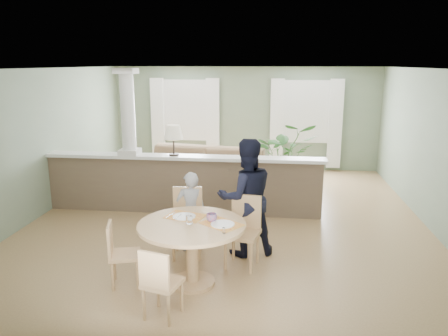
# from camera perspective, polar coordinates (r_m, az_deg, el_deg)

# --- Properties ---
(ground) EXTENTS (8.00, 8.00, 0.00)m
(ground) POSITION_cam_1_polar(r_m,az_deg,el_deg) (8.14, 0.60, -6.48)
(ground) COLOR tan
(ground) RESTS_ON ground
(room_shell) EXTENTS (7.02, 8.02, 2.71)m
(room_shell) POSITION_cam_1_polar(r_m,az_deg,el_deg) (8.33, 0.90, 6.82)
(room_shell) COLOR gray
(room_shell) RESTS_ON ground
(pony_wall) EXTENTS (5.32, 0.38, 2.70)m
(pony_wall) POSITION_cam_1_polar(r_m,az_deg,el_deg) (8.28, -6.04, -1.09)
(pony_wall) COLOR brown
(pony_wall) RESTS_ON ground
(sofa) EXTENTS (3.49, 1.82, 0.97)m
(sofa) POSITION_cam_1_polar(r_m,az_deg,el_deg) (9.56, -2.88, -0.41)
(sofa) COLOR #88654A
(sofa) RESTS_ON ground
(houseplant) EXTENTS (1.51, 1.36, 1.51)m
(houseplant) POSITION_cam_1_polar(r_m,az_deg,el_deg) (10.03, 8.12, 1.74)
(houseplant) COLOR #2E6127
(houseplant) RESTS_ON ground
(dining_table) EXTENTS (1.37, 1.37, 0.93)m
(dining_table) POSITION_cam_1_polar(r_m,az_deg,el_deg) (5.60, -4.11, -8.86)
(dining_table) COLOR tan
(dining_table) RESTS_ON ground
(chair_far_boy) EXTENTS (0.51, 0.51, 1.01)m
(chair_far_boy) POSITION_cam_1_polar(r_m,az_deg,el_deg) (6.51, -4.81, -6.58)
(chair_far_boy) COLOR tan
(chair_far_boy) RESTS_ON ground
(chair_far_man) EXTENTS (0.53, 0.53, 0.99)m
(chair_far_man) POSITION_cam_1_polar(r_m,az_deg,el_deg) (6.16, 2.61, -7.78)
(chair_far_man) COLOR tan
(chair_far_man) RESTS_ON ground
(chair_near) EXTENTS (0.47, 0.47, 0.85)m
(chair_near) POSITION_cam_1_polar(r_m,az_deg,el_deg) (4.98, -8.43, -14.40)
(chair_near) COLOR tan
(chair_near) RESTS_ON ground
(chair_side) EXTENTS (0.47, 0.47, 0.84)m
(chair_side) POSITION_cam_1_polar(r_m,az_deg,el_deg) (5.80, -13.53, -10.51)
(chair_side) COLOR tan
(chair_side) RESTS_ON ground
(child_person) EXTENTS (0.51, 0.40, 1.23)m
(child_person) POSITION_cam_1_polar(r_m,az_deg,el_deg) (6.61, -4.34, -5.68)
(child_person) COLOR #97979B
(child_person) RESTS_ON ground
(man_person) EXTENTS (1.02, 0.91, 1.75)m
(man_person) POSITION_cam_1_polar(r_m,az_deg,el_deg) (6.41, 2.90, -3.85)
(man_person) COLOR black
(man_person) RESTS_ON ground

